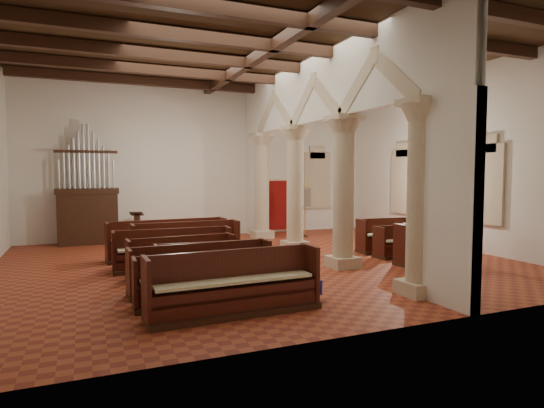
{
  "coord_description": "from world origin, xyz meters",
  "views": [
    {
      "loc": [
        -4.64,
        -11.96,
        2.57
      ],
      "look_at": [
        0.56,
        0.5,
        1.62
      ],
      "focal_mm": 30.0,
      "sensor_mm": 36.0,
      "label": 1
    }
  ],
  "objects_px": {
    "pipe_organ": "(88,206)",
    "lectern": "(137,229)",
    "processional_banner": "(305,218)",
    "aisle_pew_0": "(431,250)",
    "nave_pew_0": "(235,293)"
  },
  "relations": [
    {
      "from": "lectern",
      "to": "aisle_pew_0",
      "type": "xyz_separation_m",
      "value": [
        7.16,
        -7.52,
        -0.08
      ]
    },
    {
      "from": "lectern",
      "to": "nave_pew_0",
      "type": "height_order",
      "value": "nave_pew_0"
    },
    {
      "from": "lectern",
      "to": "aisle_pew_0",
      "type": "distance_m",
      "value": 10.39
    },
    {
      "from": "aisle_pew_0",
      "to": "processional_banner",
      "type": "bearing_deg",
      "value": 94.82
    },
    {
      "from": "aisle_pew_0",
      "to": "lectern",
      "type": "bearing_deg",
      "value": 130.62
    },
    {
      "from": "processional_banner",
      "to": "nave_pew_0",
      "type": "xyz_separation_m",
      "value": [
        -5.66,
        -8.38,
        -0.38
      ]
    },
    {
      "from": "processional_banner",
      "to": "aisle_pew_0",
      "type": "bearing_deg",
      "value": -85.75
    },
    {
      "from": "nave_pew_0",
      "to": "pipe_organ",
      "type": "bearing_deg",
      "value": 101.63
    },
    {
      "from": "pipe_organ",
      "to": "lectern",
      "type": "relative_size",
      "value": 3.92
    },
    {
      "from": "pipe_organ",
      "to": "processional_banner",
      "type": "relative_size",
      "value": 2.1
    },
    {
      "from": "lectern",
      "to": "aisle_pew_0",
      "type": "height_order",
      "value": "aisle_pew_0"
    },
    {
      "from": "processional_banner",
      "to": "aisle_pew_0",
      "type": "xyz_separation_m",
      "value": [
        0.85,
        -6.18,
        -0.37
      ]
    },
    {
      "from": "pipe_organ",
      "to": "processional_banner",
      "type": "distance_m",
      "value": 8.15
    },
    {
      "from": "pipe_organ",
      "to": "lectern",
      "type": "xyz_separation_m",
      "value": [
        1.7,
        -0.01,
        -0.91
      ]
    },
    {
      "from": "processional_banner",
      "to": "aisle_pew_0",
      "type": "height_order",
      "value": "processional_banner"
    }
  ]
}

